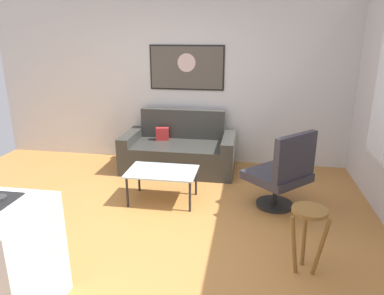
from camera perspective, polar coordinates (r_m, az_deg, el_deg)
The scene contains 7 objects.
ground at distance 4.01m, azimuth -7.45°, elevation -13.53°, with size 6.40×6.40×0.04m, color #AF7237.
back_wall at distance 5.83m, azimuth -1.08°, elevation 11.32°, with size 6.40×0.05×2.80m, color silver.
couch at distance 5.60m, azimuth -2.03°, elevation -0.60°, with size 1.72×0.87×0.90m.
coffee_table at distance 4.52m, azimuth -4.73°, elevation -4.14°, with size 0.87×0.56×0.41m.
armchair at distance 4.40m, azimuth 14.26°, elevation -3.94°, with size 0.90×0.90×0.98m.
bar_stool at distance 3.33m, azimuth 18.06°, elevation -11.49°, with size 0.35×0.35×0.62m.
wall_painting at distance 5.77m, azimuth -0.85°, elevation 12.63°, with size 1.19×0.03×0.70m.
Camera 1 is at (1.06, -3.27, 2.06)m, focal length 33.42 mm.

